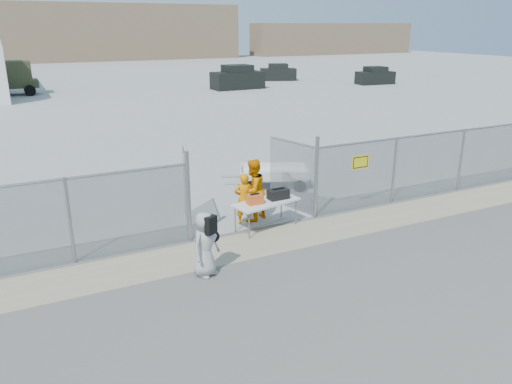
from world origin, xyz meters
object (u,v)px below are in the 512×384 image
folding_table (266,215)px  security_worker_right (253,190)px  security_worker_left (244,199)px  utility_trailer (274,176)px  visitor (205,244)px

folding_table → security_worker_right: (-0.06, 0.75, 0.53)m
security_worker_left → security_worker_right: (0.37, 0.16, 0.17)m
security_worker_left → utility_trailer: size_ratio=0.49×
visitor → utility_trailer: (4.64, 5.30, -0.40)m
visitor → utility_trailer: size_ratio=0.50×
visitor → security_worker_left: bearing=20.6°
folding_table → security_worker_left: size_ratio=1.25×
folding_table → visitor: bearing=-155.4°
folding_table → utility_trailer: 3.98m
folding_table → security_worker_right: security_worker_right is taller
visitor → utility_trailer: visitor is taller
utility_trailer → security_worker_left: bearing=-107.7°
security_worker_left → security_worker_right: size_ratio=0.82×
folding_table → security_worker_left: bearing=114.7°
folding_table → security_worker_right: 0.92m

